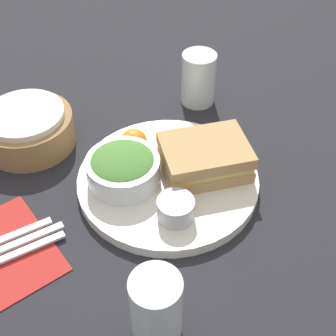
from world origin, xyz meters
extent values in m
plane|color=#232328|center=(0.00, 0.00, 0.00)|extent=(4.00, 4.00, 0.00)
cylinder|color=white|center=(0.00, 0.00, 0.01)|extent=(0.31, 0.31, 0.02)
cube|color=tan|center=(0.06, -0.02, 0.03)|extent=(0.17, 0.16, 0.02)
cube|color=#E5C666|center=(0.06, -0.02, 0.05)|extent=(0.17, 0.15, 0.01)
cube|color=tan|center=(0.06, -0.02, 0.06)|extent=(0.17, 0.16, 0.02)
cylinder|color=white|center=(-0.06, 0.04, 0.04)|extent=(0.12, 0.12, 0.04)
ellipsoid|color=#4C8438|center=(-0.06, 0.04, 0.06)|extent=(0.11, 0.11, 0.04)
cylinder|color=#B7B7BC|center=(-0.04, -0.08, 0.04)|extent=(0.06, 0.06, 0.03)
sphere|color=orange|center=(-0.01, 0.09, 0.04)|extent=(0.05, 0.05, 0.05)
cylinder|color=silver|center=(0.20, 0.16, 0.05)|extent=(0.07, 0.07, 0.11)
cylinder|color=#997547|center=(-0.14, 0.24, 0.03)|extent=(0.17, 0.17, 0.06)
cylinder|color=white|center=(-0.14, 0.24, 0.07)|extent=(0.14, 0.14, 0.01)
cube|color=#B22823|center=(-0.28, 0.04, 0.00)|extent=(0.13, 0.18, 0.00)
cube|color=silver|center=(-0.28, 0.02, 0.01)|extent=(0.17, 0.03, 0.01)
cube|color=silver|center=(-0.28, 0.04, 0.01)|extent=(0.18, 0.04, 0.01)
cube|color=silver|center=(-0.28, 0.05, 0.01)|extent=(0.16, 0.03, 0.01)
cylinder|color=silver|center=(-0.17, -0.20, 0.06)|extent=(0.07, 0.07, 0.11)
camera|label=1|loc=(-0.34, -0.44, 0.58)|focal=50.00mm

